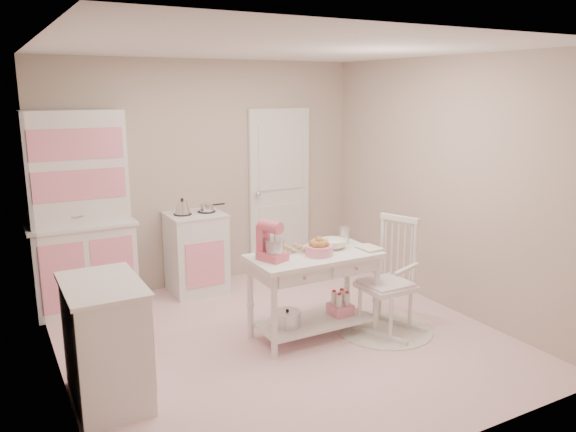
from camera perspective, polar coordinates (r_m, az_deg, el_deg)
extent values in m
plane|color=pink|center=(5.33, -0.40, -12.44)|extent=(3.80, 3.80, 0.00)
cube|color=white|center=(4.83, -0.45, 16.69)|extent=(3.80, 3.80, 0.04)
cube|color=#BEAA9A|center=(6.62, -8.30, 4.23)|extent=(3.80, 0.04, 2.60)
cube|color=#BEAA9A|center=(3.42, 14.99, -4.20)|extent=(3.80, 0.04, 2.60)
cube|color=#BEAA9A|center=(4.37, -22.92, -1.11)|extent=(0.04, 3.80, 2.60)
cube|color=#BEAA9A|center=(6.04, 15.66, 3.07)|extent=(0.04, 3.80, 2.60)
cube|color=white|center=(7.03, -0.87, 2.55)|extent=(0.82, 0.05, 2.04)
cube|color=white|center=(6.08, -20.35, 0.30)|extent=(1.06, 0.50, 2.08)
cube|color=white|center=(6.45, -9.30, -3.68)|extent=(0.62, 0.57, 0.92)
cube|color=white|center=(4.42, -18.01, -12.10)|extent=(0.54, 0.84, 0.92)
cylinder|color=white|center=(5.60, 9.75, -11.26)|extent=(0.92, 0.92, 0.01)
cube|color=white|center=(5.41, 9.96, -5.98)|extent=(0.70, 0.84, 1.10)
cube|color=white|center=(5.26, 2.64, -8.05)|extent=(1.20, 0.60, 0.80)
cube|color=#DE5D75|center=(4.91, -1.61, -2.60)|extent=(0.29, 0.33, 0.34)
cube|color=silver|center=(5.21, 0.24, -3.53)|extent=(0.34, 0.24, 0.02)
cylinder|color=pink|center=(5.09, 3.18, -3.50)|extent=(0.25, 0.25, 0.09)
imported|color=white|center=(5.32, 4.63, -2.83)|extent=(0.26, 0.26, 0.08)
cylinder|color=silver|center=(5.47, 5.75, -1.95)|extent=(0.10, 0.10, 0.17)
imported|color=white|center=(5.28, 7.55, -3.38)|extent=(0.19, 0.24, 0.02)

